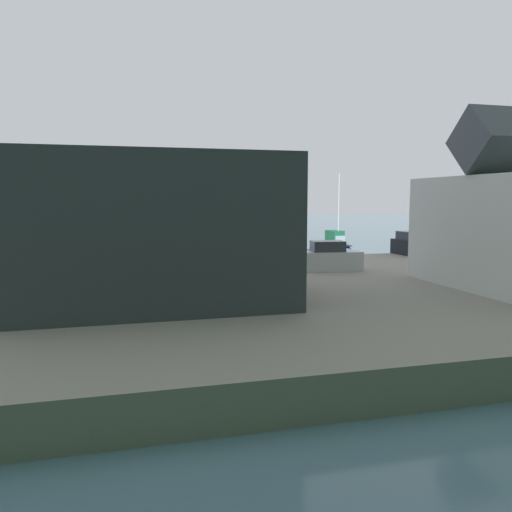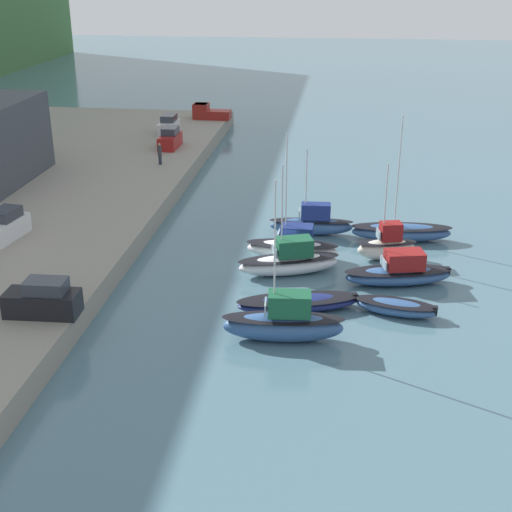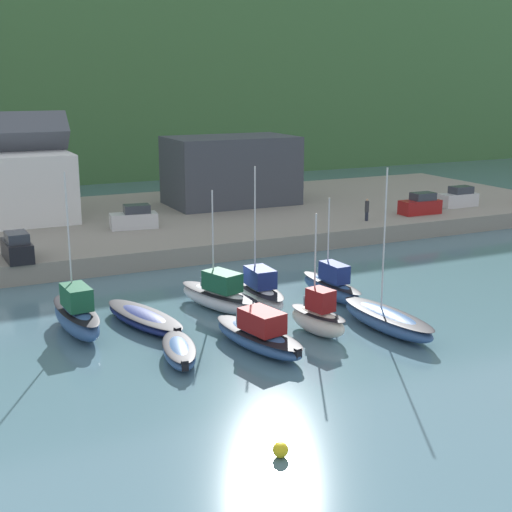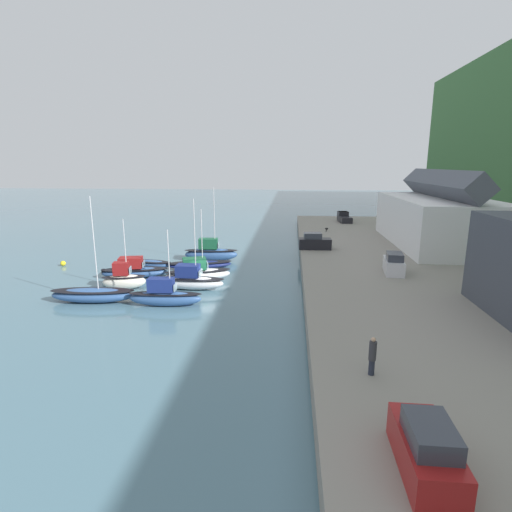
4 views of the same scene
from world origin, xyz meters
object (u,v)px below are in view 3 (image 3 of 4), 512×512
object	(u,v)px
moored_boat_6	(259,335)
mooring_buoy_0	(280,450)
moored_boat_3	(258,290)
person_on_quay	(367,209)
moored_boat_8	(387,320)
parked_car_1	(134,218)
moored_boat_4	(332,286)
parked_car_2	(420,205)
parked_car_3	(17,248)
moored_boat_0	(76,315)
moored_boat_1	(144,319)
moored_boat_5	(179,351)
moored_boat_7	(318,317)
moored_boat_2	(220,296)
parked_car_0	(459,198)

from	to	relation	value
moored_boat_6	mooring_buoy_0	xyz separation A→B (m)	(-4.36, -11.00, -0.53)
moored_boat_3	person_on_quay	bearing A→B (deg)	39.11
moored_boat_8	parked_car_1	distance (m)	29.82
moored_boat_4	moored_boat_6	bearing A→B (deg)	-146.46
moored_boat_3	parked_car_1	world-z (taller)	moored_boat_3
moored_boat_6	parked_car_2	distance (m)	36.88
parked_car_3	mooring_buoy_0	size ratio (longest dim) A/B	6.56
person_on_quay	moored_boat_0	bearing A→B (deg)	-154.12
moored_boat_8	parked_car_3	size ratio (longest dim) A/B	2.31
parked_car_3	moored_boat_6	bearing A→B (deg)	-65.73
moored_boat_1	person_on_quay	distance (m)	31.11
moored_boat_1	parked_car_3	world-z (taller)	parked_car_3
moored_boat_5	parked_car_2	size ratio (longest dim) A/B	1.26
moored_boat_4	parked_car_1	bearing A→B (deg)	106.41
moored_boat_3	moored_boat_0	bearing A→B (deg)	-177.05
moored_boat_0	moored_boat_4	world-z (taller)	moored_boat_0
parked_car_2	person_on_quay	bearing A→B (deg)	95.74
moored_boat_3	parked_car_2	bearing A→B (deg)	31.82
moored_boat_4	mooring_buoy_0	size ratio (longest dim) A/B	10.79
moored_boat_1	moored_boat_8	distance (m)	14.79
person_on_quay	parked_car_3	bearing A→B (deg)	-177.66
parked_car_2	person_on_quay	distance (m)	6.91
mooring_buoy_0	moored_boat_1	bearing A→B (deg)	91.03
moored_boat_6	parked_car_3	size ratio (longest dim) A/B	1.80
moored_boat_4	parked_car_1	world-z (taller)	moored_boat_4
moored_boat_7	moored_boat_8	world-z (taller)	moored_boat_8
person_on_quay	moored_boat_8	bearing A→B (deg)	-121.54
moored_boat_0	parked_car_1	bearing A→B (deg)	60.93
moored_boat_2	mooring_buoy_0	distance (m)	19.19
moored_boat_7	moored_boat_3	bearing A→B (deg)	82.84
moored_boat_2	mooring_buoy_0	size ratio (longest dim) A/B	12.17
moored_boat_3	moored_boat_2	bearing A→B (deg)	-179.26
moored_boat_0	moored_boat_3	size ratio (longest dim) A/B	1.04
parked_car_1	parked_car_3	bearing A→B (deg)	131.05
moored_boat_0	mooring_buoy_0	bearing A→B (deg)	-80.90
moored_boat_5	person_on_quay	distance (m)	34.45
moored_boat_0	moored_boat_7	world-z (taller)	moored_boat_0
moored_boat_3	moored_boat_8	xyz separation A→B (m)	(4.66, -8.14, -0.24)
moored_boat_5	moored_boat_4	bearing A→B (deg)	36.35
moored_boat_5	moored_boat_7	xyz separation A→B (m)	(8.79, 0.19, 0.57)
moored_boat_7	person_on_quay	size ratio (longest dim) A/B	3.39
moored_boat_4	person_on_quay	size ratio (longest dim) A/B	3.27
moored_boat_6	person_on_quay	xyz separation A→B (m)	(22.19, 22.03, 1.82)
moored_boat_0	person_on_quay	distance (m)	34.32
moored_boat_1	moored_boat_6	xyz separation A→B (m)	(4.68, -6.50, 0.36)
person_on_quay	moored_boat_7	bearing A→B (deg)	-130.01
parked_car_1	mooring_buoy_0	size ratio (longest dim) A/B	6.78
moored_boat_1	person_on_quay	size ratio (longest dim) A/B	3.79
moored_boat_5	person_on_quay	bearing A→B (deg)	51.28
moored_boat_3	parked_car_0	bearing A→B (deg)	28.92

